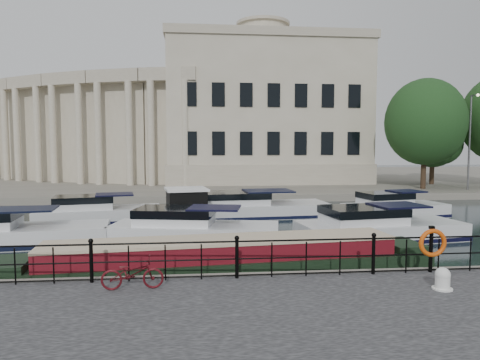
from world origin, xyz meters
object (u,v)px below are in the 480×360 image
Objects in this scene: narrowboat at (223,263)px; mooring_bollard at (443,279)px; harbour_hut at (186,210)px; bicycle at (132,273)px; life_ring_post at (432,244)px.

mooring_bollard is at bearing -39.79° from narrowboat.
narrowboat is at bearing -89.66° from harbour_hut.
mooring_bollard is at bearing -69.35° from harbour_hut.
mooring_bollard is 13.81m from harbour_hut.
harbour_hut reaches higher than bicycle.
bicycle is at bearing -175.62° from life_ring_post.
narrowboat is at bearing -43.46° from bicycle.
life_ring_post reaches higher than narrowboat.
bicycle is 11.19m from harbour_hut.
harbour_hut is at bearing 125.54° from life_ring_post.
bicycle is 0.50× the size of harbour_hut.
narrowboat is (-5.53, 3.75, -0.46)m from mooring_bollard.
life_ring_post is 0.43× the size of harbour_hut.
bicycle is at bearing -105.21° from harbour_hut.
narrowboat is at bearing 145.87° from mooring_bollard.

